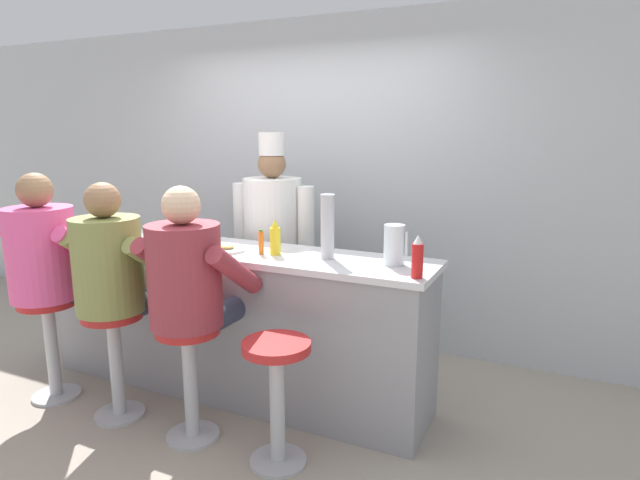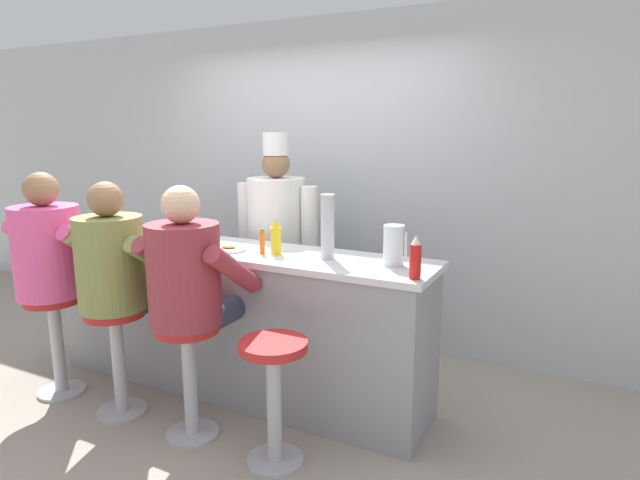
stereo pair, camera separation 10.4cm
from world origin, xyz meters
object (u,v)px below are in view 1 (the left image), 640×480
mustard_bottle_yellow (275,238)px  diner_seated_pink (47,260)px  breakfast_plate (227,249)px  diner_seated_olive (113,272)px  ketchup_bottle_red (417,258)px  hot_sauce_bottle_orange (261,242)px  cook_in_whites_near (273,238)px  diner_seated_maroon (189,283)px  water_pitcher_clear (394,245)px  cereal_bowl (104,235)px  coffee_mug_blue (163,237)px  empty_stool_round (277,383)px  cup_stack_steel (327,227)px

mustard_bottle_yellow → diner_seated_pink: (-1.42, -0.53, -0.17)m
breakfast_plate → diner_seated_olive: (-0.50, -0.49, -0.10)m
ketchup_bottle_red → breakfast_plate: bearing=175.4°
hot_sauce_bottle_orange → cook_in_whites_near: (-0.30, 0.67, -0.12)m
breakfast_plate → diner_seated_maroon: size_ratio=0.16×
water_pitcher_clear → diner_seated_pink: (-2.17, -0.60, -0.18)m
cereal_bowl → cook_in_whites_near: cook_in_whites_near is taller
hot_sauce_bottle_orange → diner_seated_maroon: (-0.17, -0.51, -0.16)m
coffee_mug_blue → empty_stool_round: (1.21, -0.56, -0.59)m
ketchup_bottle_red → diner_seated_pink: (-2.37, -0.38, -0.17)m
hot_sauce_bottle_orange → coffee_mug_blue: hot_sauce_bottle_orange is taller
hot_sauce_bottle_orange → cook_in_whites_near: cook_in_whites_near is taller
diner_seated_pink → diner_seated_olive: size_ratio=1.02×
cereal_bowl → water_pitcher_clear: bearing=4.8°
cup_stack_steel → diner_seated_maroon: bearing=-136.1°
mustard_bottle_yellow → water_pitcher_clear: size_ratio=0.96×
hot_sauce_bottle_orange → empty_stool_round: (0.41, -0.54, -0.63)m
coffee_mug_blue → diner_seated_maroon: diner_seated_maroon is taller
cup_stack_steel → diner_seated_maroon: 0.87m
mustard_bottle_yellow → empty_stool_round: size_ratio=0.32×
hot_sauce_bottle_orange → diner_seated_olive: 0.92m
mustard_bottle_yellow → diner_seated_olive: (-0.84, -0.53, -0.19)m
ketchup_bottle_red → diner_seated_olive: (-1.79, -0.38, -0.19)m
diner_seated_pink → cereal_bowl: bearing=81.7°
mustard_bottle_yellow → hot_sauce_bottle_orange: mustard_bottle_yellow is taller
ketchup_bottle_red → hot_sauce_bottle_orange: bearing=173.0°
cereal_bowl → empty_stool_round: 1.84m
diner_seated_olive → cook_in_whites_near: 1.26m
cup_stack_steel → breakfast_plate: bearing=-172.5°
mustard_bottle_yellow → cereal_bowl: (-1.35, -0.11, -0.08)m
cup_stack_steel → diner_seated_maroon: size_ratio=0.26×
water_pitcher_clear → breakfast_plate: (-1.09, -0.12, -0.10)m
breakfast_plate → empty_stool_round: (0.66, -0.52, -0.56)m
ketchup_bottle_red → diner_seated_maroon: 1.28m
breakfast_plate → water_pitcher_clear: bearing=6.3°
water_pitcher_clear → breakfast_plate: 1.10m
water_pitcher_clear → breakfast_plate: size_ratio=0.99×
cereal_bowl → hot_sauce_bottle_orange: bearing=3.7°
diner_seated_pink → cook_in_whites_near: 1.56m
breakfast_plate → cup_stack_steel: cup_stack_steel is taller
mustard_bottle_yellow → diner_seated_pink: 1.52m
ketchup_bottle_red → diner_seated_pink: 2.40m
cereal_bowl → cup_stack_steel: (1.70, 0.15, 0.17)m
ketchup_bottle_red → cup_stack_steel: 0.65m
cook_in_whites_near → hot_sauce_bottle_orange: bearing=-65.6°
cereal_bowl → cup_stack_steel: bearing=5.0°
water_pitcher_clear → cup_stack_steel: (-0.41, -0.03, 0.08)m
water_pitcher_clear → diner_seated_olive: diner_seated_olive is taller
hot_sauce_bottle_orange → ketchup_bottle_red: bearing=-7.0°
breakfast_plate → diner_seated_pink: (-1.08, -0.49, -0.08)m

